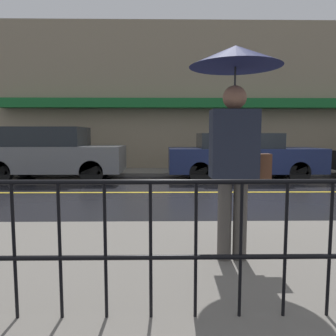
{
  "coord_description": "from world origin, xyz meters",
  "views": [
    {
      "loc": [
        -2.28,
        -7.91,
        1.4
      ],
      "look_at": [
        -2.19,
        -2.02,
        0.81
      ],
      "focal_mm": 35.0,
      "sensor_mm": 36.0,
      "label": 1
    }
  ],
  "objects": [
    {
      "name": "car_grey",
      "position": [
        -5.64,
        2.19,
        0.83
      ],
      "size": [
        4.17,
        1.9,
        1.64
      ],
      "color": "slate",
      "rests_on": "ground_plane"
    },
    {
      "name": "lane_marking",
      "position": [
        0.0,
        0.0,
        0.0
      ],
      "size": [
        25.2,
        0.12,
        0.01
      ],
      "color": "gold",
      "rests_on": "ground_plane"
    },
    {
      "name": "sidewalk_far",
      "position": [
        0.0,
        4.01,
        0.05
      ],
      "size": [
        28.0,
        1.83,
        0.11
      ],
      "color": "slate",
      "rests_on": "ground_plane"
    },
    {
      "name": "ground_plane",
      "position": [
        0.0,
        0.0,
        0.0
      ],
      "size": [
        80.0,
        80.0,
        0.0
      ],
      "primitive_type": "plane",
      "color": "black"
    },
    {
      "name": "pedestrian",
      "position": [
        -1.56,
        -4.61,
        1.71
      ],
      "size": [
        0.92,
        0.92,
        2.17
      ],
      "rotation": [
        0.0,
        0.0,
        3.14
      ],
      "color": "#4C4742",
      "rests_on": "sidewalk_near"
    },
    {
      "name": "car_navy",
      "position": [
        0.18,
        2.19,
        0.75
      ],
      "size": [
        4.63,
        1.74,
        1.45
      ],
      "color": "#19234C",
      "rests_on": "ground_plane"
    },
    {
      "name": "building_storefront",
      "position": [
        0.0,
        5.05,
        2.86
      ],
      "size": [
        28.0,
        0.85,
        5.76
      ],
      "color": "gray",
      "rests_on": "ground_plane"
    }
  ]
}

